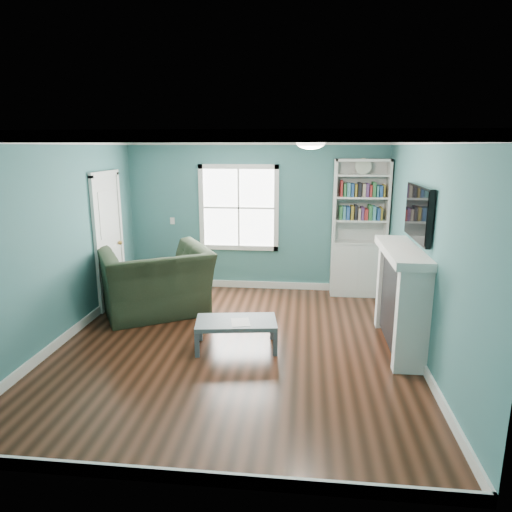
# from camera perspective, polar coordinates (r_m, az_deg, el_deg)

# --- Properties ---
(floor) EXTENTS (5.00, 5.00, 0.00)m
(floor) POSITION_cam_1_polar(r_m,az_deg,el_deg) (5.99, -2.65, -11.11)
(floor) COLOR black
(floor) RESTS_ON ground
(room_walls) EXTENTS (5.00, 5.00, 5.00)m
(room_walls) POSITION_cam_1_polar(r_m,az_deg,el_deg) (5.52, -2.83, 3.98)
(room_walls) COLOR #3B7676
(room_walls) RESTS_ON ground
(trim) EXTENTS (4.50, 5.00, 2.60)m
(trim) POSITION_cam_1_polar(r_m,az_deg,el_deg) (5.59, -2.79, 0.49)
(trim) COLOR white
(trim) RESTS_ON ground
(window) EXTENTS (1.40, 0.06, 1.50)m
(window) POSITION_cam_1_polar(r_m,az_deg,el_deg) (8.01, -2.18, 6.03)
(window) COLOR white
(window) RESTS_ON room_walls
(bookshelf) EXTENTS (0.90, 0.35, 2.31)m
(bookshelf) POSITION_cam_1_polar(r_m,az_deg,el_deg) (7.89, 12.71, 1.71)
(bookshelf) COLOR silver
(bookshelf) RESTS_ON ground
(fireplace) EXTENTS (0.44, 1.58, 1.30)m
(fireplace) POSITION_cam_1_polar(r_m,az_deg,el_deg) (6.00, 17.69, -5.18)
(fireplace) COLOR black
(fireplace) RESTS_ON ground
(tv) EXTENTS (0.06, 1.10, 0.65)m
(tv) POSITION_cam_1_polar(r_m,az_deg,el_deg) (5.79, 19.64, 5.10)
(tv) COLOR black
(tv) RESTS_ON fireplace
(door) EXTENTS (0.12, 0.98, 2.17)m
(door) POSITION_cam_1_polar(r_m,az_deg,el_deg) (7.58, -17.92, 2.05)
(door) COLOR silver
(door) RESTS_ON ground
(ceiling_fixture) EXTENTS (0.38, 0.38, 0.15)m
(ceiling_fixture) POSITION_cam_1_polar(r_m,az_deg,el_deg) (5.48, 6.85, 14.00)
(ceiling_fixture) COLOR white
(ceiling_fixture) RESTS_ON room_walls
(light_switch) EXTENTS (0.08, 0.01, 0.12)m
(light_switch) POSITION_cam_1_polar(r_m,az_deg,el_deg) (8.31, -10.40, 4.35)
(light_switch) COLOR white
(light_switch) RESTS_ON room_walls
(recliner) EXTENTS (1.85, 1.66, 1.36)m
(recliner) POSITION_cam_1_polar(r_m,az_deg,el_deg) (7.06, -12.55, -1.71)
(recliner) COLOR black
(recliner) RESTS_ON ground
(coffee_table) EXTENTS (1.08, 0.69, 0.37)m
(coffee_table) POSITION_cam_1_polar(r_m,az_deg,el_deg) (5.81, -2.50, -8.48)
(coffee_table) COLOR #4D535D
(coffee_table) RESTS_ON ground
(paper_sheet) EXTENTS (0.29, 0.33, 0.00)m
(paper_sheet) POSITION_cam_1_polar(r_m,az_deg,el_deg) (5.73, -1.95, -8.26)
(paper_sheet) COLOR white
(paper_sheet) RESTS_ON coffee_table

